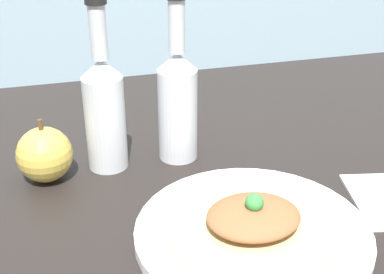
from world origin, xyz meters
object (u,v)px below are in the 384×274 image
Objects in this scene: plate at (253,232)px; cider_bottle_right at (178,100)px; cider_bottle_left at (104,108)px; plated_food at (253,220)px; apple at (45,154)px.

cider_bottle_right is (-3.88, 22.92, 8.86)cm from plate.
cider_bottle_left is 11.16cm from cider_bottle_right.
plated_food is (-0.00, -0.00, 1.81)cm from plate.
cider_bottle_right is (11.16, 0.00, 0.00)cm from cider_bottle_left.
apple reaches higher than plated_food.
cider_bottle_right is 21.31cm from apple.
cider_bottle_left reaches higher than plated_food.
plated_food reaches higher than plate.
apple reaches higher than plate.
cider_bottle_left is 11.02cm from apple.
plate is 1.13× the size of cider_bottle_right.
cider_bottle_right is at bearing 99.60° from plated_food.
cider_bottle_left is (-15.04, 22.92, 7.05)cm from plated_food.
apple is at bearing -175.58° from cider_bottle_right.
cider_bottle_left is (-15.04, 22.92, 8.86)cm from plate.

